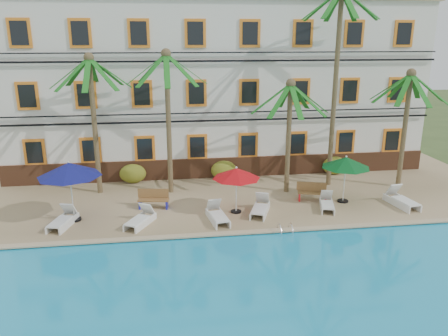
{
  "coord_description": "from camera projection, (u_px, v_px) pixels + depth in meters",
  "views": [
    {
      "loc": [
        -3.35,
        -17.59,
        8.19
      ],
      "look_at": [
        -0.49,
        3.0,
        2.0
      ],
      "focal_mm": 35.0,
      "sensor_mm": 36.0,
      "label": 1
    }
  ],
  "objects": [
    {
      "name": "umbrella_blue",
      "position": [
        69.0,
        170.0,
        19.15
      ],
      "size": [
        2.81,
        2.81,
        2.8
      ],
      "color": "black",
      "rests_on": "pool_deck"
    },
    {
      "name": "bench_left",
      "position": [
        154.0,
        199.0,
        21.19
      ],
      "size": [
        1.55,
        0.69,
        0.93
      ],
      "color": "olive",
      "rests_on": "pool_deck"
    },
    {
      "name": "lounger_c",
      "position": [
        217.0,
        215.0,
        19.69
      ],
      "size": [
        0.95,
        1.98,
        0.9
      ],
      "color": "white",
      "rests_on": "pool_deck"
    },
    {
      "name": "lounger_b",
      "position": [
        140.0,
        219.0,
        19.28
      ],
      "size": [
        1.43,
        1.9,
        0.86
      ],
      "color": "white",
      "rests_on": "pool_deck"
    },
    {
      "name": "hotel_building",
      "position": [
        216.0,
        85.0,
        27.42
      ],
      "size": [
        25.4,
        6.44,
        10.22
      ],
      "color": "silver",
      "rests_on": "pool_deck"
    },
    {
      "name": "palm_a",
      "position": [
        93.0,
        105.0,
        22.1
      ],
      "size": [
        4.02,
        4.02,
        7.29
      ],
      "color": "brown",
      "rests_on": "pool_deck"
    },
    {
      "name": "palm_e",
      "position": [
        407.0,
        112.0,
        23.21
      ],
      "size": [
        4.02,
        4.02,
        6.45
      ],
      "color": "brown",
      "rests_on": "pool_deck"
    },
    {
      "name": "lounger_a",
      "position": [
        63.0,
        220.0,
        19.17
      ],
      "size": [
        1.13,
        1.98,
        0.88
      ],
      "color": "white",
      "rests_on": "pool_deck"
    },
    {
      "name": "palm_d",
      "position": [
        337.0,
        66.0,
        22.84
      ],
      "size": [
        4.02,
        4.02,
        10.58
      ],
      "color": "brown",
      "rests_on": "pool_deck"
    },
    {
      "name": "umbrella_red",
      "position": [
        236.0,
        174.0,
        20.21
      ],
      "size": [
        2.26,
        2.26,
        2.26
      ],
      "color": "black",
      "rests_on": "pool_deck"
    },
    {
      "name": "umbrella_green",
      "position": [
        346.0,
        163.0,
        21.51
      ],
      "size": [
        2.41,
        2.41,
        2.42
      ],
      "color": "black",
      "rests_on": "pool_deck"
    },
    {
      "name": "lounger_f",
      "position": [
        401.0,
        199.0,
        21.51
      ],
      "size": [
        1.02,
        2.12,
        0.96
      ],
      "color": "white",
      "rests_on": "pool_deck"
    },
    {
      "name": "bench_right",
      "position": [
        313.0,
        191.0,
        22.16
      ],
      "size": [
        1.57,
        0.86,
        0.93
      ],
      "color": "olive",
      "rests_on": "pool_deck"
    },
    {
      "name": "shrub_left",
      "position": [
        133.0,
        174.0,
        24.82
      ],
      "size": [
        1.5,
        0.9,
        1.1
      ],
      "primitive_type": "ellipsoid",
      "color": "#2A5819",
      "rests_on": "pool_deck"
    },
    {
      "name": "pool_coping",
      "position": [
        248.0,
        232.0,
        18.54
      ],
      "size": [
        30.0,
        0.35,
        0.06
      ],
      "primitive_type": "cube",
      "color": "tan",
      "rests_on": "pool_deck"
    },
    {
      "name": "shrub_mid",
      "position": [
        224.0,
        170.0,
        25.51
      ],
      "size": [
        1.5,
        0.9,
        1.1
      ],
      "primitive_type": "ellipsoid",
      "color": "#2A5819",
      "rests_on": "pool_deck"
    },
    {
      "name": "palm_c",
      "position": [
        289.0,
        119.0,
        22.45
      ],
      "size": [
        4.02,
        4.02,
        6.01
      ],
      "color": "brown",
      "rests_on": "pool_deck"
    },
    {
      "name": "palm_b",
      "position": [
        168.0,
        103.0,
        22.15
      ],
      "size": [
        4.02,
        4.02,
        7.48
      ],
      "color": "brown",
      "rests_on": "pool_deck"
    },
    {
      "name": "shrub_right",
      "position": [
        335.0,
        165.0,
        26.41
      ],
      "size": [
        1.5,
        0.9,
        1.1
      ],
      "primitive_type": "ellipsoid",
      "color": "#2A5819",
      "rests_on": "pool_deck"
    },
    {
      "name": "swimming_pool",
      "position": [
        287.0,
        325.0,
        12.8
      ],
      "size": [
        26.0,
        12.0,
        0.2
      ],
      "primitive_type": "cube",
      "color": "#1993C1",
      "rests_on": "ground"
    },
    {
      "name": "lounger_d",
      "position": [
        260.0,
        207.0,
        20.54
      ],
      "size": [
        1.33,
        2.02,
        0.9
      ],
      "color": "white",
      "rests_on": "pool_deck"
    },
    {
      "name": "pool_ladder",
      "position": [
        285.0,
        232.0,
        18.67
      ],
      "size": [
        0.54,
        0.74,
        0.74
      ],
      "color": "silver",
      "rests_on": "ground"
    },
    {
      "name": "lounger_e",
      "position": [
        327.0,
        204.0,
        21.11
      ],
      "size": [
        1.06,
        1.82,
        0.81
      ],
      "color": "white",
      "rests_on": "pool_deck"
    },
    {
      "name": "ground",
      "position": [
        244.0,
        229.0,
        19.48
      ],
      "size": [
        100.0,
        100.0,
        0.0
      ],
      "primitive_type": "plane",
      "color": "#384C23",
      "rests_on": "ground"
    },
    {
      "name": "pool_deck",
      "position": [
        228.0,
        190.0,
        24.19
      ],
      "size": [
        30.0,
        12.0,
        0.25
      ],
      "primitive_type": "cube",
      "color": "tan",
      "rests_on": "ground"
    }
  ]
}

